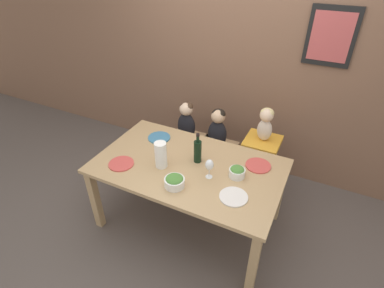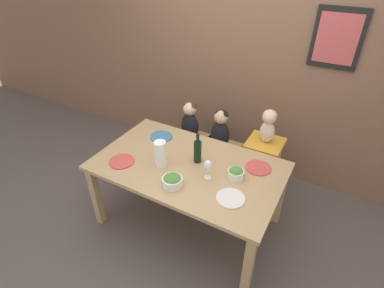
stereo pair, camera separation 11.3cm
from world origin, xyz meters
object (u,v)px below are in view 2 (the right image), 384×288
at_px(person_child_left, 190,120).
at_px(person_baby_right, 269,123).
at_px(salad_bowl_large, 172,181).
at_px(salad_bowl_small, 236,173).
at_px(chair_right_highchair, 264,153).
at_px(dinner_plate_front_right, 231,198).
at_px(dinner_plate_front_left, 122,161).
at_px(wine_glass_near, 208,166).
at_px(chair_far_center, 219,152).
at_px(wine_bottle, 198,151).
at_px(paper_towel_roll, 161,154).
at_px(dinner_plate_back_left, 161,137).
at_px(chair_far_left, 190,143).
at_px(dinner_plate_back_right, 258,168).
at_px(person_child_center, 221,128).

distance_m(person_child_left, person_baby_right, 0.91).
xyz_separation_m(person_child_left, person_baby_right, (0.89, 0.00, 0.20)).
distance_m(salad_bowl_large, salad_bowl_small, 0.54).
xyz_separation_m(salad_bowl_large, salad_bowl_small, (0.42, 0.34, 0.00)).
height_order(chair_right_highchair, dinner_plate_front_right, dinner_plate_front_right).
bearing_deg(dinner_plate_front_left, dinner_plate_front_right, 2.65).
bearing_deg(wine_glass_near, dinner_plate_front_left, -166.34).
xyz_separation_m(chair_far_center, wine_bottle, (0.07, -0.66, 0.46)).
bearing_deg(paper_towel_roll, person_baby_right, 51.64).
distance_m(paper_towel_roll, wine_glass_near, 0.44).
bearing_deg(dinner_plate_front_right, dinner_plate_back_left, 153.98).
bearing_deg(chair_far_left, salad_bowl_large, -67.66).
bearing_deg(paper_towel_roll, wine_glass_near, 6.44).
bearing_deg(person_baby_right, salad_bowl_small, -93.34).
relative_size(dinner_plate_front_left, dinner_plate_front_right, 1.00).
xyz_separation_m(wine_glass_near, dinner_plate_front_right, (0.27, -0.14, -0.12)).
bearing_deg(chair_right_highchair, wine_bottle, -123.11).
relative_size(chair_right_highchair, dinner_plate_back_right, 3.07).
height_order(wine_bottle, salad_bowl_small, wine_bottle).
bearing_deg(paper_towel_roll, chair_right_highchair, 51.58).
distance_m(paper_towel_roll, dinner_plate_back_right, 0.87).
height_order(person_child_left, dinner_plate_back_right, person_child_left).
xyz_separation_m(chair_far_center, dinner_plate_back_right, (0.59, -0.49, 0.35)).
bearing_deg(dinner_plate_back_left, person_child_left, 82.68).
relative_size(chair_right_highchair, wine_glass_near, 3.87).
height_order(person_baby_right, dinner_plate_back_left, person_baby_right).
xyz_separation_m(person_baby_right, dinner_plate_back_right, (0.08, -0.49, -0.18)).
relative_size(chair_right_highchair, dinner_plate_front_right, 3.07).
relative_size(wine_glass_near, salad_bowl_large, 1.07).
relative_size(person_child_left, dinner_plate_front_left, 2.09).
height_order(person_child_center, salad_bowl_small, person_child_center).
height_order(chair_far_left, dinner_plate_back_left, dinner_plate_back_left).
bearing_deg(wine_bottle, person_baby_right, 56.96).
height_order(chair_far_left, dinner_plate_back_right, dinner_plate_back_right).
bearing_deg(chair_right_highchair, salad_bowl_small, -93.34).
distance_m(person_child_center, wine_bottle, 0.68).
height_order(salad_bowl_large, dinner_plate_front_left, salad_bowl_large).
distance_m(person_child_left, person_child_center, 0.38).
distance_m(chair_far_left, person_child_left, 0.32).
relative_size(chair_far_left, dinner_plate_front_right, 2.00).
distance_m(person_child_left, salad_bowl_small, 1.10).
bearing_deg(wine_bottle, salad_bowl_large, -93.71).
bearing_deg(chair_far_left, dinner_plate_front_right, -46.57).
relative_size(chair_far_left, person_child_left, 0.96).
height_order(person_child_left, salad_bowl_large, person_child_left).
bearing_deg(person_child_left, dinner_plate_front_right, -46.60).
relative_size(salad_bowl_large, dinner_plate_front_left, 0.74).
bearing_deg(person_baby_right, salad_bowl_large, -113.55).
height_order(chair_far_left, person_child_center, person_child_center).
bearing_deg(person_child_left, salad_bowl_small, -39.93).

